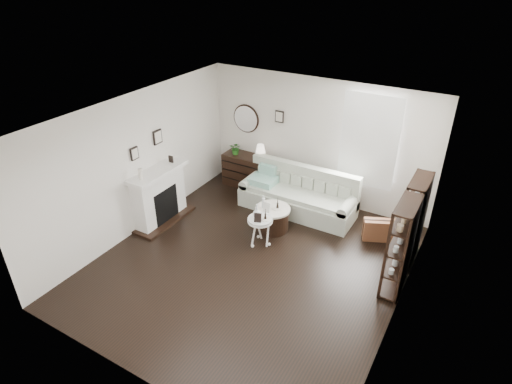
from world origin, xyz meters
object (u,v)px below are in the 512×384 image
Objects in this scene: dresser at (248,171)px; pedestal_table at (260,221)px; sofa at (299,197)px; drum_table at (273,218)px.

dresser is 2.34m from pedestal_table.
dresser is at bearing 165.19° from sofa.
dresser is 1.67× the size of drum_table.
sofa is 1.50m from pedestal_table.
drum_table is 0.63m from pedestal_table.
sofa reaches higher than pedestal_table.
drum_table is (-0.13, -0.92, -0.07)m from sofa.
sofa is at bearing -14.81° from dresser.
sofa is at bearing 81.99° from drum_table.
dresser is 1.90m from drum_table.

